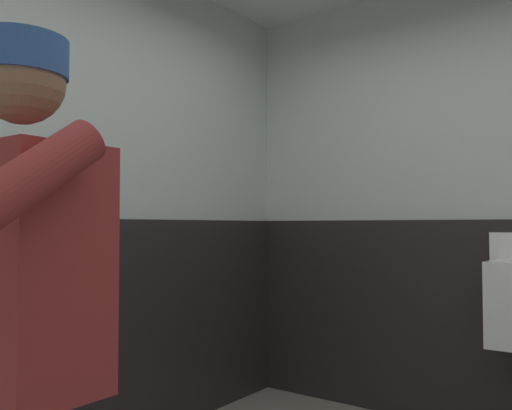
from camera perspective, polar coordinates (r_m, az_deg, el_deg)
wall_back at (r=3.45m, az=24.46°, el=0.62°), size 3.84×0.12×2.69m
wall_left at (r=2.87m, az=-19.79°, el=1.08°), size 0.12×4.01×2.69m
wainscot_band_back at (r=3.42m, az=24.40°, el=-11.72°), size 3.24×0.03×1.22m
wainscot_band_left at (r=2.86m, az=-19.12°, el=-13.70°), size 0.03×3.41×1.22m
person at (r=1.38m, az=-24.32°, el=-12.25°), size 0.64×0.60×1.63m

